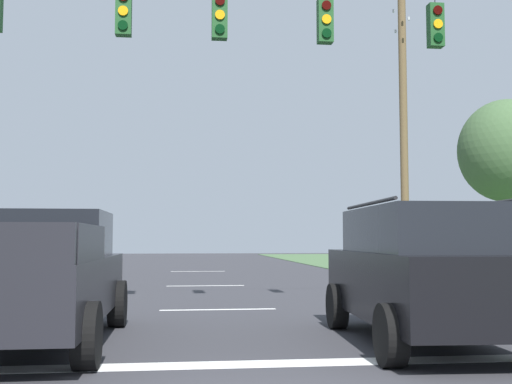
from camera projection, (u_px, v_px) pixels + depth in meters
stop_bar_stripe at (247, 364)px, 7.74m from camera, size 12.36×0.45×0.01m
lane_dash_0 at (218, 309)px, 13.68m from camera, size 2.50×0.15×0.01m
lane_dash_1 at (205, 286)px, 20.55m from camera, size 2.50×0.15×0.01m
lane_dash_2 at (198, 271)px, 29.50m from camera, size 2.50×0.15×0.01m
overhead_signal_span at (218, 103)px, 13.11m from camera, size 15.17×0.31×7.54m
pickup_truck at (36, 277)px, 9.23m from camera, size 2.28×5.40×1.95m
suv_black at (425, 271)px, 9.28m from camera, size 2.40×4.89×2.05m
distant_car_crossing_white at (28, 256)px, 26.69m from camera, size 2.11×4.35×1.52m
utility_pole_mid_right at (404, 127)px, 24.00m from camera, size 0.30×1.98×11.63m
tree_roadside_right at (506, 151)px, 24.33m from camera, size 3.63×3.63×6.85m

